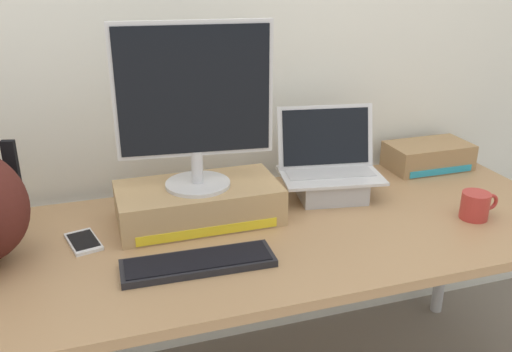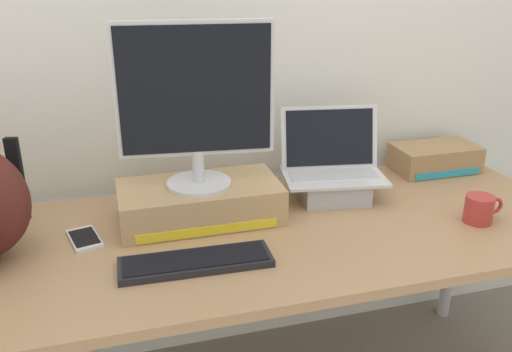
% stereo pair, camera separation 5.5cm
% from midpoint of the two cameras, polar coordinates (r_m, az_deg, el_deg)
% --- Properties ---
extents(back_wall, '(7.00, 0.10, 2.60)m').
position_cam_midpoint_polar(back_wall, '(1.98, -5.40, 15.71)').
color(back_wall, silver).
rests_on(back_wall, ground).
extents(desk, '(2.07, 0.79, 0.73)m').
position_cam_midpoint_polar(desk, '(1.71, -0.92, -7.51)').
color(desk, '#A87F56').
rests_on(desk, ground).
extents(toner_box_yellow, '(0.50, 0.26, 0.12)m').
position_cam_midpoint_polar(toner_box_yellow, '(1.74, -6.86, -2.79)').
color(toner_box_yellow, tan).
rests_on(toner_box_yellow, desk).
extents(desktop_monitor, '(0.47, 0.20, 0.50)m').
position_cam_midpoint_polar(desktop_monitor, '(1.63, -7.36, 7.50)').
color(desktop_monitor, silver).
rests_on(desktop_monitor, toner_box_yellow).
extents(open_laptop, '(0.37, 0.28, 0.30)m').
position_cam_midpoint_polar(open_laptop, '(1.92, 6.83, -0.17)').
color(open_laptop, '#ADADB2').
rests_on(open_laptop, desk).
extents(external_keyboard, '(0.42, 0.14, 0.02)m').
position_cam_midpoint_polar(external_keyboard, '(1.51, -7.06, -8.95)').
color(external_keyboard, black).
rests_on(external_keyboard, desk).
extents(coffee_mug, '(0.13, 0.09, 0.09)m').
position_cam_midpoint_polar(coffee_mug, '(1.87, 21.07, -2.88)').
color(coffee_mug, '#B2332D').
rests_on(coffee_mug, desk).
extents(cell_phone, '(0.11, 0.16, 0.01)m').
position_cam_midpoint_polar(cell_phone, '(1.70, -18.36, -6.48)').
color(cell_phone, silver).
rests_on(cell_phone, desk).
extents(toner_box_cyan, '(0.32, 0.18, 0.10)m').
position_cam_midpoint_polar(toner_box_cyan, '(2.25, 16.77, 2.02)').
color(toner_box_cyan, '#9E7A51').
rests_on(toner_box_cyan, desk).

